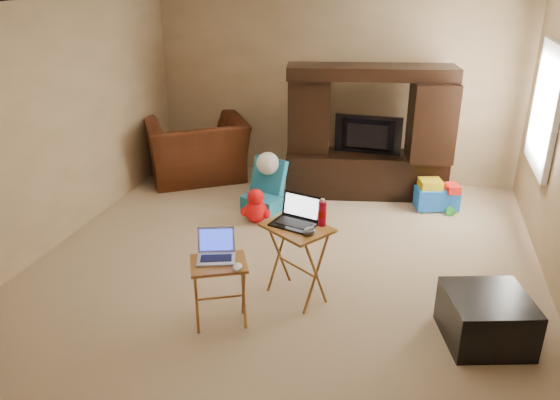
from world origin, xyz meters
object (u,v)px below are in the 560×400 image
(entertainment_center, at_px, (368,133))
(child_rocker, at_px, (265,185))
(television, at_px, (367,136))
(mouse_right, at_px, (309,231))
(recliner, at_px, (196,149))
(push_toy, at_px, (437,195))
(mouse_left, at_px, (238,267))
(water_bottle, at_px, (322,214))
(laptop_left, at_px, (216,247))
(laptop_right, at_px, (294,212))
(plush_toy, at_px, (256,206))
(tray_table_left, at_px, (220,293))
(ottoman, at_px, (486,318))
(tray_table_right, at_px, (297,262))

(entertainment_center, bearing_deg, child_rocker, -157.04)
(television, distance_m, child_rocker, 1.44)
(television, relative_size, mouse_right, 5.93)
(recliner, relative_size, push_toy, 2.53)
(recliner, xyz_separation_m, mouse_left, (1.71, -3.25, 0.18))
(television, height_order, water_bottle, television)
(laptop_left, bearing_deg, push_toy, 39.64)
(child_rocker, distance_m, laptop_right, 2.07)
(entertainment_center, bearing_deg, laptop_right, -108.49)
(child_rocker, height_order, mouse_left, mouse_left)
(entertainment_center, height_order, mouse_left, entertainment_center)
(water_bottle, bearing_deg, plush_toy, 126.95)
(television, distance_m, laptop_right, 2.58)
(tray_table_left, height_order, water_bottle, water_bottle)
(child_rocker, bearing_deg, water_bottle, -39.65)
(television, xyz_separation_m, ottoman, (1.28, -2.81, -0.61))
(tray_table_left, bearing_deg, plush_toy, 73.55)
(recliner, xyz_separation_m, plush_toy, (1.23, -1.20, -0.22))
(tray_table_right, height_order, laptop_right, laptop_right)
(tray_table_right, relative_size, laptop_left, 2.32)
(recliner, relative_size, mouse_left, 11.17)
(recliner, relative_size, laptop_right, 3.57)
(television, bearing_deg, laptop_right, 83.68)
(child_rocker, relative_size, laptop_right, 1.63)
(ottoman, bearing_deg, recliner, 141.86)
(plush_toy, xyz_separation_m, mouse_left, (0.48, -2.06, 0.40))
(television, relative_size, push_toy, 1.63)
(laptop_right, height_order, water_bottle, laptop_right)
(tray_table_right, bearing_deg, ottoman, 26.22)
(mouse_right, height_order, water_bottle, water_bottle)
(tray_table_right, height_order, mouse_right, mouse_right)
(tray_table_right, bearing_deg, laptop_left, -101.99)
(ottoman, xyz_separation_m, laptop_left, (-2.15, -0.29, 0.50))
(plush_toy, relative_size, laptop_left, 1.37)
(push_toy, relative_size, tray_table_left, 0.90)
(laptop_left, distance_m, laptop_right, 0.76)
(water_bottle, bearing_deg, push_toy, 65.30)
(tray_table_left, xyz_separation_m, laptop_left, (-0.03, 0.03, 0.41))
(recliner, distance_m, mouse_left, 3.68)
(recliner, height_order, push_toy, recliner)
(recliner, bearing_deg, ottoman, 109.26)
(child_rocker, height_order, laptop_right, laptop_right)
(tray_table_left, distance_m, mouse_left, 0.37)
(tray_table_left, relative_size, mouse_left, 4.92)
(laptop_right, distance_m, mouse_left, 0.74)
(push_toy, bearing_deg, ottoman, -98.21)
(recliner, height_order, mouse_right, recliner)
(ottoman, relative_size, tray_table_right, 0.88)
(entertainment_center, relative_size, television, 2.41)
(child_rocker, relative_size, plush_toy, 1.45)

